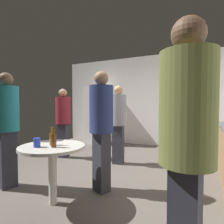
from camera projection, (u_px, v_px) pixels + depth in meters
name	position (u px, v px, depth m)	size (l,w,h in m)	color
ground_plane	(100.00, 174.00, 3.49)	(5.20, 5.20, 0.10)	#5B544C
wall_back	(142.00, 101.00, 5.79)	(5.32, 0.06, 2.70)	silver
refrigerator	(98.00, 115.00, 6.01)	(0.70, 0.68, 1.80)	white
foreground_table	(52.00, 154.00, 2.33)	(0.80, 0.80, 0.73)	beige
beer_bottle_amber	(52.00, 138.00, 2.35)	(0.06, 0.06, 0.23)	#8C5919
beer_bottle_brown	(54.00, 140.00, 2.23)	(0.06, 0.06, 0.23)	#593314
plastic_cup_blue	(37.00, 143.00, 2.24)	(0.08, 0.08, 0.11)	blue
person_in_navy_shirt	(101.00, 121.00, 2.67)	(0.45, 0.45, 1.71)	#2D2D38
person_in_teal_shirt	(7.00, 121.00, 2.79)	(0.42, 0.42, 1.71)	#2D2D38
person_in_gray_shirt	(118.00, 118.00, 3.91)	(0.38, 0.38, 1.63)	#2D2D38
person_in_olive_shirt	(187.00, 138.00, 1.15)	(0.38, 0.38, 1.77)	#2D2D38
person_in_maroon_shirt	(63.00, 118.00, 4.39)	(0.39, 0.39, 1.60)	#2D2D38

